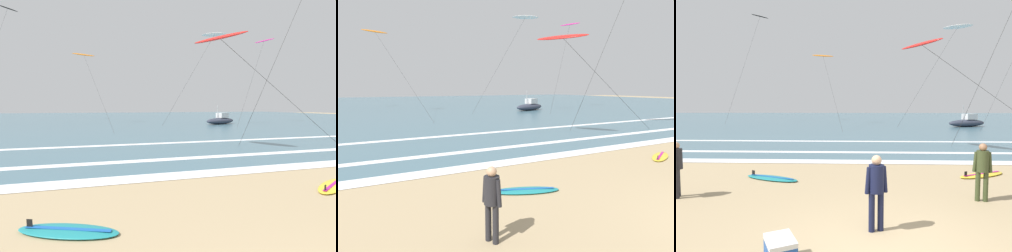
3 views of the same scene
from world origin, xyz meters
TOP-DOWN VIEW (x-y plane):
  - ocean_surface at (0.00, 52.63)m, footprint 140.00×90.00m
  - wave_foam_shoreline at (-0.11, 8.03)m, footprint 58.80×0.93m
  - wave_foam_mid_break at (1.23, 10.73)m, footprint 59.24×0.58m
  - wave_foam_outer_break at (-0.12, 15.65)m, footprint 43.60×0.60m
  - surfboard_foreground_flat at (-3.48, 4.80)m, footprint 2.18×1.30m
  - surfboard_right_spare at (4.20, 5.59)m, footprint 2.14×1.49m
  - kite_red_low_near at (3.22, 11.55)m, footprint 9.80×3.14m
  - kite_orange_high_right at (-5.22, 36.45)m, footprint 5.12×14.55m
  - kite_white_mid_center at (11.04, 28.50)m, footprint 8.06×2.64m
  - kite_magenta_far_left at (20.77, 31.82)m, footprint 9.39×8.54m
  - kite_black_far_right at (-16.72, 43.64)m, footprint 3.57×10.88m
  - offshore_boat at (13.36, 30.88)m, footprint 5.46×3.44m

SIDE VIEW (x-z plane):
  - ocean_surface at x=0.00m, z-range 0.00..0.01m
  - wave_foam_shoreline at x=-0.11m, z-range 0.01..0.02m
  - wave_foam_mid_break at x=1.23m, z-range 0.01..0.02m
  - wave_foam_outer_break at x=-0.12m, z-range 0.01..0.02m
  - surfboard_foreground_flat at x=-3.48m, z-range -0.08..0.17m
  - surfboard_right_spare at x=4.20m, z-range -0.08..0.17m
  - offshore_boat at x=13.36m, z-range -0.80..1.90m
  - kite_red_low_near at x=3.22m, z-range 2.91..9.23m
  - kite_orange_high_right at x=-5.22m, z-range 4.72..14.76m
  - kite_white_mid_center at x=11.04m, z-range 5.61..17.40m
  - kite_magenta_far_left at x=20.77m, z-range 5.96..18.51m
  - kite_black_far_right at x=-16.72m, z-range 8.58..26.51m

